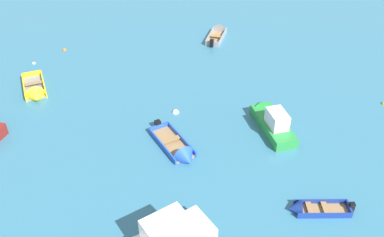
# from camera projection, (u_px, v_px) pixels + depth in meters

# --- Properties ---
(rowboat_yellow_outer_left) EXTENTS (2.85, 4.46, 1.39)m
(rowboat_yellow_outer_left) POSITION_uv_depth(u_px,v_px,m) (35.00, 93.00, 31.14)
(rowboat_yellow_outer_left) COLOR gray
(rowboat_yellow_outer_left) RESTS_ON ground_plane
(rowboat_blue_far_right) EXTENTS (3.28, 4.43, 1.36)m
(rowboat_blue_far_right) POSITION_uv_depth(u_px,v_px,m) (180.00, 152.00, 25.58)
(rowboat_blue_far_right) COLOR #99754C
(rowboat_blue_far_right) RESTS_ON ground_plane
(rowboat_deep_blue_foreground_center) EXTENTS (3.48, 1.07, 0.92)m
(rowboat_deep_blue_foreground_center) POSITION_uv_depth(u_px,v_px,m) (308.00, 209.00, 21.83)
(rowboat_deep_blue_foreground_center) COLOR #99754C
(rowboat_deep_blue_foreground_center) RESTS_ON ground_plane
(motor_launch_green_center) EXTENTS (2.47, 5.25, 1.96)m
(motor_launch_green_center) POSITION_uv_depth(u_px,v_px,m) (271.00, 120.00, 27.70)
(motor_launch_green_center) COLOR #288C3D
(motor_launch_green_center) RESTS_ON ground_plane
(rowboat_grey_near_right) EXTENTS (2.38, 4.31, 1.19)m
(rowboat_grey_near_right) POSITION_uv_depth(u_px,v_px,m) (218.00, 33.00, 40.01)
(rowboat_grey_near_right) COLOR #99754C
(rowboat_grey_near_right) RESTS_ON ground_plane
(mooring_buoy_between_boats_right) EXTENTS (0.48, 0.48, 0.48)m
(mooring_buoy_between_boats_right) POSITION_uv_depth(u_px,v_px,m) (176.00, 113.00, 29.39)
(mooring_buoy_between_boats_right) COLOR silver
(mooring_buoy_between_boats_right) RESTS_ON ground_plane
(mooring_buoy_outer_edge) EXTENTS (0.35, 0.35, 0.35)m
(mooring_buoy_outer_edge) POSITION_uv_depth(u_px,v_px,m) (64.00, 50.00, 37.49)
(mooring_buoy_outer_edge) COLOR orange
(mooring_buoy_outer_edge) RESTS_ON ground_plane
(mooring_buoy_far_field) EXTENTS (0.41, 0.41, 0.41)m
(mooring_buoy_far_field) POSITION_uv_depth(u_px,v_px,m) (384.00, 104.00, 30.27)
(mooring_buoy_far_field) COLOR yellow
(mooring_buoy_far_field) RESTS_ON ground_plane
(mooring_buoy_central) EXTENTS (0.29, 0.29, 0.29)m
(mooring_buoy_central) POSITION_uv_depth(u_px,v_px,m) (34.00, 63.00, 35.39)
(mooring_buoy_central) COLOR silver
(mooring_buoy_central) RESTS_ON ground_plane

